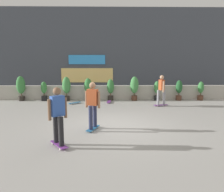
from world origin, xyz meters
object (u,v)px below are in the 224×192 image
Objects in this scene: potted_plant_5 at (134,87)px; skateboard_aside at (109,102)px; potted_plant_2 at (66,87)px; skater_by_wall_left at (58,114)px; potted_plant_7 at (179,89)px; skateboard_near_camera at (75,103)px; potted_plant_3 at (88,88)px; skater_far_right at (161,89)px; potted_plant_1 at (44,91)px; potted_plant_4 at (111,88)px; potted_plant_6 at (157,90)px; potted_plant_0 at (21,86)px; skater_mid_plaza at (93,104)px; potted_plant_8 at (201,90)px.

potted_plant_5 is 1.97m from skateboard_aside.
potted_plant_2 is 0.88× the size of skater_by_wall_left.
potted_plant_7 is 1.76× the size of skateboard_near_camera.
potted_plant_3 is at bearing 148.22° from skateboard_aside.
potted_plant_7 is 0.75× the size of skater_far_right.
potted_plant_7 is 6.56m from skateboard_near_camera.
potted_plant_3 is at bearing 155.51° from skater_far_right.
skateboard_near_camera is (2.07, -1.11, -0.57)m from potted_plant_1.
skater_by_wall_left is (-5.89, -7.65, 0.24)m from potted_plant_7.
potted_plant_3 is 2.91m from potted_plant_5.
potted_plant_4 is (4.16, -0.00, 0.12)m from potted_plant_1.
potted_plant_7 is (1.40, 0.00, 0.05)m from potted_plant_6.
potted_plant_7 reaches higher than potted_plant_1.
potted_plant_5 is (2.91, 0.00, 0.07)m from potted_plant_3.
potted_plant_3 is at bearing 58.07° from skateboard_near_camera.
potted_plant_6 is at bearing -180.00° from potted_plant_7.
potted_plant_5 is at bearing -180.00° from potted_plant_7.
potted_plant_0 is 5.61m from skateboard_aside.
potted_plant_0 reaches higher than potted_plant_2.
potted_plant_7 is at bearing 0.00° from potted_plant_4.
potted_plant_2 is 5.82m from skater_far_right.
potted_plant_3 is at bearing -180.00° from potted_plant_7.
skateboard_aside is at bearing -31.78° from potted_plant_3.
skater_mid_plaza is 1.75m from skater_by_wall_left.
skater_by_wall_left is (4.03, -7.65, 0.04)m from potted_plant_0.
skater_mid_plaza is at bearing -129.37° from potted_plant_7.
potted_plant_1 is at bearing 180.00° from potted_plant_4.
potted_plant_2 is 1.52m from skateboard_near_camera.
skater_by_wall_left is at bearing -126.75° from skater_far_right.
potted_plant_1 is at bearing 180.00° from potted_plant_8.
skater_mid_plaza is (0.71, -6.12, 0.13)m from potted_plant_3.
potted_plant_5 reaches higher than skateboard_aside.
potted_plant_5 is at bearing 0.00° from potted_plant_3.
potted_plant_4 reaches higher than skateboard_near_camera.
potted_plant_4 is at bearing 0.00° from potted_plant_0.
potted_plant_8 is at bearing -0.00° from potted_plant_7.
potted_plant_2 is 8.48m from potted_plant_8.
skater_far_right reaches higher than potted_plant_4.
potted_plant_0 is at bearing 117.80° from skater_by_wall_left.
potted_plant_6 is 7.12m from skater_mid_plaza.
skater_by_wall_left is at bearing -111.78° from potted_plant_5.
potted_plant_7 is 0.75× the size of skater_mid_plaza.
potted_plant_0 reaches higher than potted_plant_8.
potted_plant_1 is 7.17m from skater_far_right.
skater_by_wall_left is at bearing -127.59° from potted_plant_7.
potted_plant_3 reaches higher than potted_plant_4.
potted_plant_5 is 1.45m from potted_plant_6.
potted_plant_3 reaches higher than potted_plant_1.
potted_plant_5 is 2.84m from potted_plant_7.
skater_mid_plaza reaches higher than potted_plant_5.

